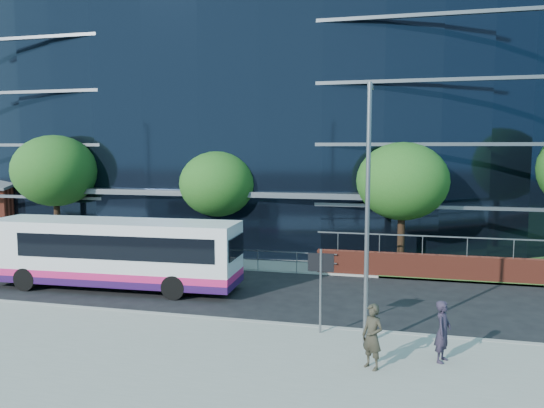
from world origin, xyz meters
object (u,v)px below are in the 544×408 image
(pedestrian, at_px, (443,331))
(pedestrian_b, at_px, (372,337))
(city_bus, at_px, (116,253))
(tree_far_c, at_px, (402,181))
(tree_far_b, at_px, (218,184))
(streetlight_east, at_px, (368,206))
(tree_far_a, at_px, (55,171))
(street_sign, at_px, (321,273))

(pedestrian, height_order, pedestrian_b, pedestrian_b)
(city_bus, bearing_deg, tree_far_c, 26.50)
(tree_far_b, xyz_separation_m, tree_far_c, (10.00, -0.50, 0.33))
(pedestrian_b, bearing_deg, pedestrian, 64.07)
(pedestrian, xyz_separation_m, pedestrian_b, (-1.91, -0.98, 0.02))
(streetlight_east, bearing_deg, tree_far_c, 84.89)
(tree_far_a, relative_size, tree_far_c, 1.07)
(tree_far_b, bearing_deg, street_sign, -55.92)
(streetlight_east, height_order, pedestrian_b, streetlight_east)
(streetlight_east, bearing_deg, pedestrian_b, -80.57)
(pedestrian_b, bearing_deg, tree_far_c, 124.05)
(street_sign, height_order, streetlight_east, streetlight_east)
(street_sign, height_order, pedestrian_b, street_sign)
(tree_far_c, distance_m, city_bus, 14.22)
(streetlight_east, xyz_separation_m, pedestrian_b, (0.32, -1.91, -3.38))
(street_sign, relative_size, tree_far_c, 0.43)
(tree_far_b, relative_size, pedestrian_b, 3.34)
(street_sign, xyz_separation_m, streetlight_east, (1.50, -0.59, 2.29))
(street_sign, height_order, tree_far_a, tree_far_a)
(tree_far_c, distance_m, streetlight_east, 11.22)
(tree_far_c, bearing_deg, street_sign, -103.29)
(tree_far_c, height_order, streetlight_east, streetlight_east)
(streetlight_east, distance_m, pedestrian, 4.18)
(tree_far_b, height_order, city_bus, tree_far_b)
(tree_far_a, bearing_deg, streetlight_east, -30.46)
(tree_far_a, xyz_separation_m, city_bus, (7.80, -6.70, -3.25))
(street_sign, bearing_deg, pedestrian, -22.20)
(city_bus, bearing_deg, tree_far_a, 137.05)
(tree_far_a, bearing_deg, pedestrian_b, -34.11)
(pedestrian, distance_m, pedestrian_b, 2.15)
(tree_far_c, relative_size, streetlight_east, 0.81)
(city_bus, bearing_deg, pedestrian_b, -31.29)
(tree_far_a, relative_size, city_bus, 0.62)
(tree_far_b, relative_size, city_bus, 0.53)
(pedestrian, bearing_deg, pedestrian_b, 136.83)
(tree_far_b, height_order, pedestrian_b, tree_far_b)
(street_sign, xyz_separation_m, tree_far_a, (-17.50, 10.59, 2.71))
(tree_far_a, distance_m, tree_far_b, 10.03)
(tree_far_c, xyz_separation_m, city_bus, (-12.20, -6.70, -2.93))
(tree_far_b, xyz_separation_m, pedestrian_b, (9.32, -13.59, -3.15))
(tree_far_a, height_order, tree_far_b, tree_far_a)
(street_sign, relative_size, city_bus, 0.25)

